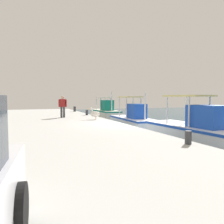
# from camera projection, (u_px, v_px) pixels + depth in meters

# --- Properties ---
(quay_pier) EXTENTS (36.00, 10.00, 0.80)m
(quay_pier) POSITION_uv_depth(u_px,v_px,m) (35.00, 135.00, 11.47)
(quay_pier) COLOR #B2B2AD
(quay_pier) RESTS_ON ground
(fishing_boat_nearest) EXTENTS (5.44, 1.77, 2.92)m
(fishing_boat_nearest) POSITION_uv_depth(u_px,v_px,m) (105.00, 112.00, 24.38)
(fishing_boat_nearest) COLOR silver
(fishing_boat_nearest) RESTS_ON ground
(fishing_boat_second) EXTENTS (5.72, 2.01, 2.69)m
(fishing_boat_second) POSITION_uv_depth(u_px,v_px,m) (133.00, 119.00, 17.48)
(fishing_boat_second) COLOR white
(fishing_boat_second) RESTS_ON ground
(fishing_boat_third) EXTENTS (6.25, 2.25, 3.24)m
(fishing_boat_third) POSITION_uv_depth(u_px,v_px,m) (196.00, 131.00, 11.17)
(fishing_boat_third) COLOR white
(fishing_boat_third) RESTS_ON ground
(pelican) EXTENTS (0.58, 0.95, 0.82)m
(pelican) POSITION_uv_depth(u_px,v_px,m) (95.00, 114.00, 15.53)
(pelican) COLOR tan
(pelican) RESTS_ON quay_pier
(fisherman_standing) EXTENTS (0.38, 0.59, 1.65)m
(fisherman_standing) POSITION_uv_depth(u_px,v_px,m) (63.00, 106.00, 16.95)
(fisherman_standing) COLOR #3F3F42
(fisherman_standing) RESTS_ON quay_pier
(mooring_bollard_nearest) EXTENTS (0.26, 0.26, 0.55)m
(mooring_bollard_nearest) POSITION_uv_depth(u_px,v_px,m) (75.00, 109.00, 24.00)
(mooring_bollard_nearest) COLOR #333338
(mooring_bollard_nearest) RESTS_ON quay_pier
(mooring_bollard_second) EXTENTS (0.22, 0.22, 0.44)m
(mooring_bollard_second) POSITION_uv_depth(u_px,v_px,m) (87.00, 113.00, 19.31)
(mooring_bollard_second) COLOR #333338
(mooring_bollard_second) RESTS_ON quay_pier
(mooring_bollard_third) EXTENTS (0.22, 0.22, 0.44)m
(mooring_bollard_third) POSITION_uv_depth(u_px,v_px,m) (188.00, 137.00, 7.35)
(mooring_bollard_third) COLOR #333338
(mooring_bollard_third) RESTS_ON quay_pier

